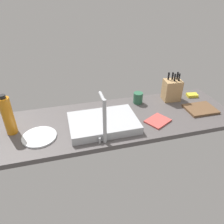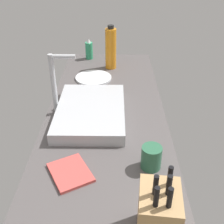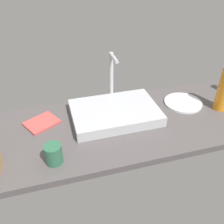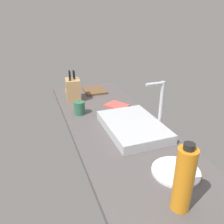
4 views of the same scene
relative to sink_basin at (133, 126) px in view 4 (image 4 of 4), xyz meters
The scene contains 10 objects.
countertop_slab 11.18cm from the sink_basin, 135.66° to the right, with size 186.53×58.53×3.50cm, color #514C4C.
sink_basin is the anchor object (origin of this frame).
faucet 21.93cm from the sink_basin, 79.56° to the left, with size 5.50×12.32×30.56cm.
knife_block 69.03cm from the sink_basin, 159.71° to the right, with size 15.02×12.57×23.79cm.
cutting_board 78.90cm from the sink_basin, behind, with size 22.78×18.40×1.80cm, color brown.
water_bottle 62.21cm from the sink_basin, ahead, with size 7.16×7.16×28.20cm.
dinner_plate 43.30cm from the sink_basin, ahead, with size 22.21×22.21×1.20cm, color white.
dish_towel 39.66cm from the sink_basin, behind, with size 16.36×13.17×1.20cm, color #CC4C47.
coffee_mug 43.39cm from the sink_basin, 144.22° to the right, with size 7.65×7.65×9.22cm, color #2D6647.
dish_sponge 88.71cm from the sink_basin, 164.37° to the right, with size 9.00×6.00×2.40cm, color yellow.
Camera 4 is at (118.75, -47.33, 71.89)cm, focal length 36.33 mm.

